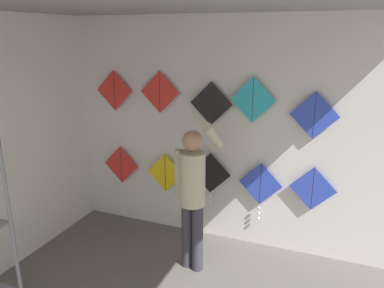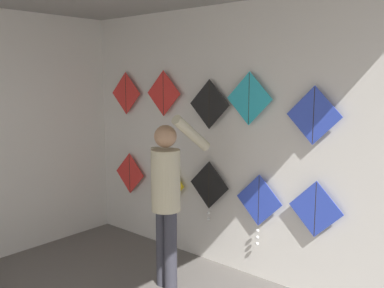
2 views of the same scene
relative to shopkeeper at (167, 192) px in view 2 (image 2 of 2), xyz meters
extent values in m
cube|color=silver|center=(-0.10, 0.79, 0.43)|extent=(4.46, 0.06, 2.80)
cylinder|color=#383842|center=(-0.07, 0.00, -0.58)|extent=(0.13, 0.13, 0.79)
cylinder|color=#383842|center=(0.07, -0.03, -0.58)|extent=(0.13, 0.13, 0.79)
cylinder|color=beige|center=(0.00, -0.01, 0.11)|extent=(0.28, 0.28, 0.59)
sphere|color=tan|center=(0.00, -0.01, 0.54)|extent=(0.21, 0.21, 0.21)
cylinder|color=beige|center=(-0.17, 0.02, 0.15)|extent=(0.10, 0.10, 0.53)
cylinder|color=beige|center=(0.17, 0.17, 0.56)|extent=(0.10, 0.49, 0.38)
cube|color=red|center=(-1.35, 0.70, -0.14)|extent=(0.53, 0.01, 0.53)
cylinder|color=black|center=(-1.35, 0.70, -0.14)|extent=(0.01, 0.01, 0.50)
cube|color=yellow|center=(-0.67, 0.70, -0.16)|extent=(0.53, 0.01, 0.53)
cylinder|color=black|center=(-0.67, 0.70, -0.16)|extent=(0.01, 0.01, 0.50)
cube|color=black|center=(-0.04, 0.70, -0.08)|extent=(0.53, 0.01, 0.53)
cylinder|color=black|center=(-0.04, 0.70, -0.08)|extent=(0.01, 0.01, 0.50)
sphere|color=white|center=(-0.04, 0.69, -0.39)|extent=(0.04, 0.04, 0.04)
sphere|color=white|center=(-0.04, 0.69, -0.46)|extent=(0.04, 0.04, 0.04)
cube|color=blue|center=(0.60, 0.70, -0.13)|extent=(0.53, 0.01, 0.53)
cylinder|color=black|center=(0.60, 0.70, -0.13)|extent=(0.01, 0.01, 0.50)
sphere|color=white|center=(0.60, 0.69, -0.44)|extent=(0.04, 0.04, 0.04)
sphere|color=white|center=(0.60, 0.69, -0.51)|extent=(0.04, 0.04, 0.04)
sphere|color=white|center=(0.60, 0.69, -0.58)|extent=(0.04, 0.04, 0.04)
cube|color=blue|center=(1.19, 0.70, -0.10)|extent=(0.53, 0.01, 0.53)
cylinder|color=black|center=(1.19, 0.70, -0.10)|extent=(0.01, 0.01, 0.50)
cube|color=red|center=(-1.39, 0.70, 0.89)|extent=(0.53, 0.01, 0.53)
cylinder|color=black|center=(-1.39, 0.70, 0.89)|extent=(0.01, 0.01, 0.50)
cube|color=red|center=(-0.73, 0.70, 0.90)|extent=(0.53, 0.01, 0.53)
cylinder|color=black|center=(-0.73, 0.70, 0.90)|extent=(0.01, 0.01, 0.50)
cube|color=black|center=(-0.04, 0.70, 0.80)|extent=(0.53, 0.01, 0.53)
cylinder|color=black|center=(-0.04, 0.70, 0.80)|extent=(0.01, 0.01, 0.50)
cube|color=#28B2C6|center=(0.46, 0.70, 0.88)|extent=(0.53, 0.01, 0.53)
cylinder|color=black|center=(0.46, 0.70, 0.88)|extent=(0.01, 0.01, 0.50)
cube|color=blue|center=(1.14, 0.70, 0.75)|extent=(0.53, 0.01, 0.53)
cylinder|color=black|center=(1.14, 0.70, 0.75)|extent=(0.01, 0.01, 0.50)
camera|label=1|loc=(1.38, -3.47, 1.61)|focal=35.00mm
camera|label=2|loc=(2.79, -2.86, 1.10)|focal=40.00mm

